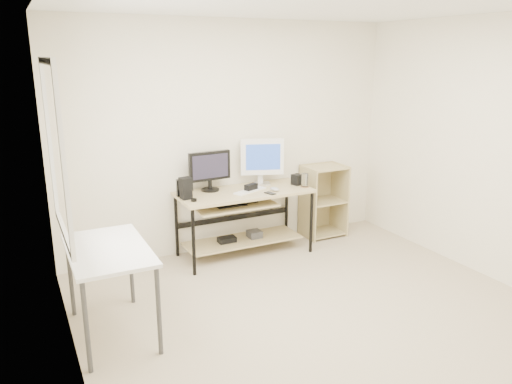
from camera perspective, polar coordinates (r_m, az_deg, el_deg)
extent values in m
cube|color=#BFAF93|center=(4.50, 7.99, -14.31)|extent=(4.00, 4.00, 0.01)
cube|color=white|center=(5.74, -2.85, 6.24)|extent=(4.00, 0.01, 2.60)
cube|color=white|center=(3.33, -20.87, -1.55)|extent=(0.01, 4.00, 2.60)
cube|color=white|center=(5.40, 26.42, 4.07)|extent=(0.01, 4.00, 2.60)
cube|color=white|center=(3.86, -21.92, 4.40)|extent=(0.01, 1.00, 1.20)
cube|color=tan|center=(5.55, -1.34, -0.03)|extent=(1.50, 0.65, 0.03)
cube|color=tan|center=(5.48, -2.53, -1.50)|extent=(0.90, 0.49, 0.02)
cube|color=tan|center=(5.77, -1.52, -5.52)|extent=(1.35, 0.46, 0.02)
cube|color=black|center=(5.45, -3.02, -1.41)|extent=(0.33, 0.22, 0.01)
cylinder|color=black|center=(5.51, -0.42, -1.22)|extent=(0.14, 0.01, 0.01)
cube|color=#3C3C3E|center=(5.82, -0.17, -4.82)|extent=(0.15, 0.15, 0.08)
cube|color=black|center=(5.69, -3.36, -5.45)|extent=(0.20, 0.12, 0.06)
cylinder|color=black|center=(5.16, -7.15, -5.74)|extent=(0.04, 0.04, 0.72)
cylinder|color=black|center=(5.67, -9.07, -3.85)|extent=(0.04, 0.04, 0.72)
cylinder|color=black|center=(5.75, 6.33, -3.47)|extent=(0.04, 0.04, 0.72)
cylinder|color=black|center=(6.21, 3.50, -1.96)|extent=(0.04, 0.04, 0.72)
cube|color=white|center=(4.11, -16.58, -6.33)|extent=(0.60, 1.00, 0.03)
cylinder|color=#3C3C3E|center=(3.83, -18.80, -14.46)|extent=(0.04, 0.04, 0.72)
cylinder|color=#3C3C3E|center=(4.65, -20.44, -9.11)|extent=(0.04, 0.04, 0.72)
cylinder|color=#3C3C3E|center=(3.90, -11.05, -13.23)|extent=(0.04, 0.04, 0.72)
cylinder|color=#3C3C3E|center=(4.71, -14.11, -8.23)|extent=(0.04, 0.04, 0.72)
cube|color=tan|center=(6.15, 5.87, -1.31)|extent=(0.02, 0.40, 0.90)
cube|color=tan|center=(6.42, 9.51, -0.75)|extent=(0.02, 0.40, 0.90)
cube|color=tan|center=(6.43, 6.79, -0.59)|extent=(0.50, 0.02, 0.90)
cube|color=tan|center=(6.41, 7.60, -4.54)|extent=(0.46, 0.38, 0.02)
cube|color=tan|center=(6.28, 7.73, -1.02)|extent=(0.46, 0.38, 0.02)
cube|color=tan|center=(6.17, 7.87, 2.81)|extent=(0.46, 0.38, 0.02)
cylinder|color=black|center=(5.58, -5.26, 0.27)|extent=(0.20, 0.20, 0.02)
cylinder|color=black|center=(5.57, -5.27, 0.87)|extent=(0.04, 0.04, 0.10)
cube|color=black|center=(5.52, -5.32, 2.99)|extent=(0.48, 0.08, 0.32)
cube|color=black|center=(5.49, -5.22, 2.93)|extent=(0.41, 0.03, 0.26)
cube|color=silver|center=(5.84, 0.70, 1.00)|extent=(0.18, 0.16, 0.02)
cylinder|color=silver|center=(5.83, 0.70, 1.55)|extent=(0.04, 0.04, 0.10)
cube|color=white|center=(5.77, 0.71, 4.06)|extent=(0.49, 0.21, 0.42)
cube|color=#294CB2|center=(5.75, 0.84, 4.01)|extent=(0.40, 0.14, 0.34)
cube|color=white|center=(5.53, -0.69, 0.15)|extent=(0.43, 0.27, 0.01)
ellipsoid|color=#B4B4B9|center=(5.54, 2.16, 0.33)|extent=(0.11, 0.14, 0.04)
cube|color=black|center=(5.54, -0.57, 0.52)|extent=(0.17, 0.12, 0.08)
cube|color=black|center=(5.28, -7.99, -0.31)|extent=(0.11, 0.11, 0.09)
cube|color=black|center=(5.25, -8.04, 0.90)|extent=(0.13, 0.13, 0.14)
cube|color=black|center=(5.81, 4.70, 1.42)|extent=(0.13, 0.13, 0.12)
cube|color=black|center=(5.38, -8.59, 0.49)|extent=(0.10, 0.07, 0.18)
cylinder|color=black|center=(5.19, -7.11, -0.92)|extent=(0.08, 0.08, 0.03)
cube|color=black|center=(5.44, 1.63, -0.14)|extent=(0.10, 0.14, 0.01)
cylinder|color=#AD7C4E|center=(5.73, 5.58, 0.60)|extent=(0.11, 0.11, 0.01)
cylinder|color=white|center=(5.71, 5.60, 1.37)|extent=(0.08, 0.08, 0.15)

